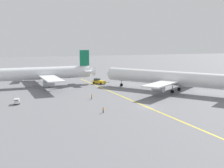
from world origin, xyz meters
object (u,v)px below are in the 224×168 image
at_px(airliner_at_gate_left, 41,74).
at_px(ground_crew_ramp_agent_by_cones, 92,97).
at_px(jet_bridge, 25,72).
at_px(pushback_tug, 99,81).
at_px(airliner_being_pushed, 168,78).
at_px(gse_baggage_cart_near_cluster, 17,101).
at_px(ground_crew_wing_walker_right, 103,110).

xyz_separation_m(airliner_at_gate_left, ground_crew_ramp_agent_by_cones, (12.44, -34.84, -4.65)).
bearing_deg(ground_crew_ramp_agent_by_cones, airliner_at_gate_left, 109.65).
height_order(ground_crew_ramp_agent_by_cones, jet_bridge, jet_bridge).
bearing_deg(pushback_tug, ground_crew_ramp_agent_by_cones, -111.67).
height_order(airliner_at_gate_left, ground_crew_ramp_agent_by_cones, airliner_at_gate_left).
height_order(airliner_being_pushed, gse_baggage_cart_near_cluster, airliner_being_pushed).
distance_m(pushback_tug, ground_crew_wing_walker_right, 54.13).
bearing_deg(airliner_at_gate_left, airliner_being_pushed, -33.47).
bearing_deg(ground_crew_wing_walker_right, pushback_tug, 73.53).
xyz_separation_m(airliner_at_gate_left, airliner_being_pushed, (45.02, -29.76, -0.41)).
relative_size(airliner_being_pushed, ground_crew_wing_walker_right, 31.69).
relative_size(pushback_tug, gse_baggage_cart_near_cluster, 2.98).
relative_size(airliner_at_gate_left, jet_bridge, 2.96).
distance_m(airliner_at_gate_left, airliner_being_pushed, 53.97).
bearing_deg(ground_crew_wing_walker_right, airliner_at_gate_left, 100.73).
height_order(pushback_tug, ground_crew_ramp_agent_by_cones, pushback_tug).
distance_m(gse_baggage_cart_near_cluster, jet_bridge, 57.48).
height_order(airliner_at_gate_left, ground_crew_wing_walker_right, airliner_at_gate_left).
bearing_deg(airliner_being_pushed, airliner_at_gate_left, 146.53).
relative_size(pushback_tug, ground_crew_wing_walker_right, 5.39).
bearing_deg(airliner_at_gate_left, ground_crew_wing_walker_right, -79.27).
bearing_deg(ground_crew_ramp_agent_by_cones, jet_bridge, 107.01).
xyz_separation_m(ground_crew_ramp_agent_by_cones, jet_bridge, (-17.66, 57.75, 3.29)).
height_order(gse_baggage_cart_near_cluster, ground_crew_wing_walker_right, gse_baggage_cart_near_cluster).
xyz_separation_m(airliner_at_gate_left, jet_bridge, (-5.22, 22.91, -1.36)).
bearing_deg(jet_bridge, ground_crew_wing_walker_right, -78.64).
bearing_deg(gse_baggage_cart_near_cluster, airliner_at_gate_left, 71.51).
relative_size(gse_baggage_cart_near_cluster, ground_crew_ramp_agent_by_cones, 1.69).
relative_size(airliner_being_pushed, pushback_tug, 5.87).
height_order(airliner_being_pushed, ground_crew_wing_walker_right, airliner_being_pushed).
bearing_deg(ground_crew_ramp_agent_by_cones, ground_crew_wing_walker_right, -96.78).
bearing_deg(gse_baggage_cart_near_cluster, ground_crew_ramp_agent_by_cones, -1.68).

